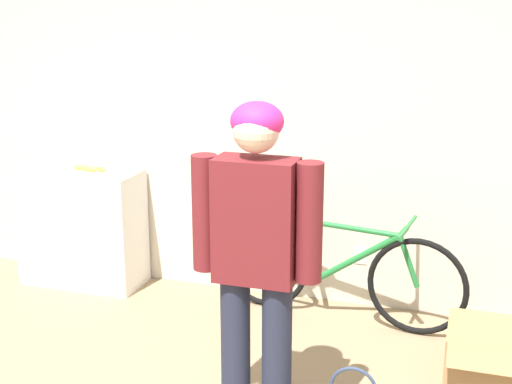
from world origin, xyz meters
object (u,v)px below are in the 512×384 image
person (256,245)px  bicycle (337,270)px  banana (90,168)px  cardboard_box (487,350)px

person → bicycle: (0.13, 1.28, -0.59)m
person → banana: bearing=140.4°
banana → cardboard_box: 2.84m
banana → person: bearing=-39.5°
person → cardboard_box: (1.05, 0.87, -0.79)m
bicycle → cardboard_box: (0.92, -0.41, -0.21)m
person → banana: size_ratio=5.61×
banana → cardboard_box: size_ratio=0.53×
person → cardboard_box: size_ratio=2.96×
person → cardboard_box: 1.58m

